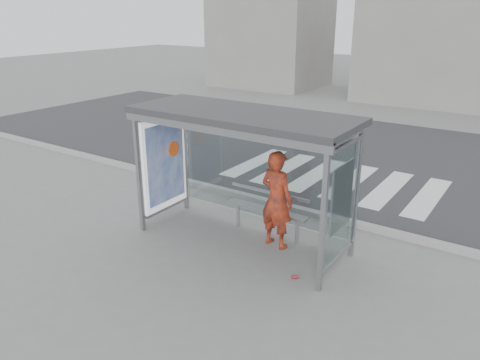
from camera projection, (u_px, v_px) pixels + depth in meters
The scene contains 10 objects.
ground at pixel (241, 242), 9.27m from camera, with size 80.00×80.00×0.00m, color slate.
road at pixel (365, 156), 14.72m from camera, with size 30.00×10.00×0.01m, color #2C2C2F.
curb at pixel (288, 207), 10.77m from camera, with size 30.00×0.18×0.12m, color gray.
crosswalk at pixel (333, 178), 12.78m from camera, with size 5.55×3.00×0.00m.
bus_shelter at pixel (227, 142), 8.84m from camera, with size 4.25×1.65×2.62m.
building_left at pixel (271, 34), 27.51m from camera, with size 6.00×5.00×6.00m, color slate.
building_center at pixel (450, 50), 22.43m from camera, with size 8.00×5.00×5.00m, color slate.
person at pixel (277, 200), 8.83m from camera, with size 0.70×0.46×1.93m, color #E44015.
bench at pixel (267, 209), 9.42m from camera, with size 1.79×0.22×0.93m.
soda_can at pixel (295, 277), 8.00m from camera, with size 0.06×0.06×0.11m, color #D63F4B.
Camera 1 is at (4.62, -6.88, 4.34)m, focal length 35.00 mm.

